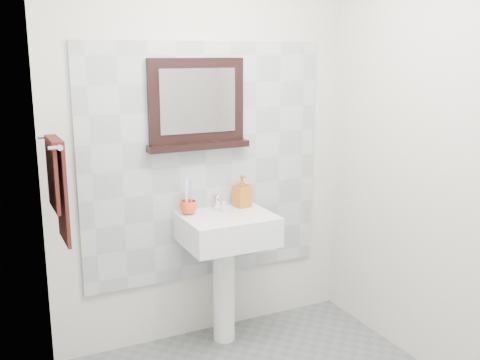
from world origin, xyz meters
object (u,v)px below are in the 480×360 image
framed_mirror (197,106)px  hand_towel (58,182)px  soap_dispenser (242,191)px  pedestal_sink (227,243)px  toothbrush_cup (188,207)px

framed_mirror → hand_towel: 0.97m
hand_towel → soap_dispenser: bearing=9.4°
pedestal_sink → toothbrush_cup: size_ratio=9.05×
framed_mirror → hand_towel: framed_mirror is taller
pedestal_sink → toothbrush_cup: bearing=151.9°
soap_dispenser → framed_mirror: bearing=156.0°
toothbrush_cup → soap_dispenser: 0.38m
toothbrush_cup → hand_towel: bearing=-167.1°
pedestal_sink → framed_mirror: size_ratio=1.48×
pedestal_sink → hand_towel: (-0.99, -0.07, 0.50)m
toothbrush_cup → framed_mirror: size_ratio=0.16×
pedestal_sink → framed_mirror: 0.86m
soap_dispenser → framed_mirror: (-0.28, 0.07, 0.55)m
soap_dispenser → hand_towel: (-1.15, -0.19, 0.21)m
framed_mirror → pedestal_sink: bearing=-59.2°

